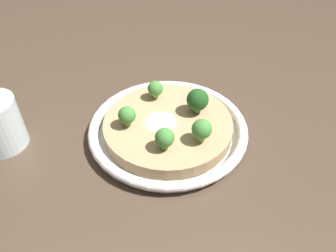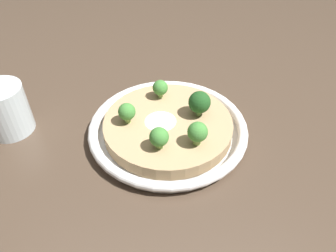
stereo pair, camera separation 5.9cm
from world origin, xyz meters
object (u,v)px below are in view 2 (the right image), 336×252
broccoli_front_left (198,132)px  broccoli_back (127,113)px  broccoli_front_right (200,102)px  risotto_bowl (168,128)px  broccoli_left (159,137)px  broccoli_right (160,88)px  drinking_glass (5,110)px

broccoli_front_left → broccoli_back: bearing=64.6°
broccoli_front_right → broccoli_front_left: (-0.08, 0.01, -0.00)m
risotto_bowl → broccoli_back: size_ratio=7.40×
risotto_bowl → broccoli_left: bearing=165.8°
broccoli_front_left → broccoli_back: size_ratio=1.09×
broccoli_right → broccoli_front_right: bearing=-129.0°
broccoli_back → broccoli_front_left: bearing=-115.4°
broccoli_front_left → drinking_glass: bearing=76.0°
broccoli_front_right → broccoli_front_left: 0.08m
broccoli_front_left → broccoli_back: (0.06, 0.12, -0.00)m
broccoli_front_left → broccoli_front_right: bearing=-8.3°
risotto_bowl → broccoli_front_right: (0.02, -0.06, 0.04)m
broccoli_front_left → broccoli_left: size_ratio=1.08×
broccoli_right → broccoli_front_left: 0.14m
broccoli_back → drinking_glass: drinking_glass is taller
risotto_bowl → broccoli_front_right: bearing=-73.7°
broccoli_front_left → broccoli_left: bearing=96.4°
broccoli_left → risotto_bowl: bearing=-14.2°
broccoli_left → drinking_glass: (0.09, 0.28, -0.01)m
drinking_glass → broccoli_front_right: bearing=-91.4°
broccoli_front_left → broccoli_left: (-0.01, 0.06, -0.00)m
broccoli_front_right → broccoli_front_left: size_ratio=1.13×
broccoli_front_right → broccoli_left: size_ratio=1.22×
broccoli_front_left → drinking_glass: 0.35m
drinking_glass → broccoli_back: bearing=-97.3°
risotto_bowl → broccoli_right: 0.08m
drinking_glass → broccoli_left: bearing=-108.3°
broccoli_front_left → broccoli_left: broccoli_front_left is taller
broccoli_back → drinking_glass: (0.03, 0.22, -0.01)m
drinking_glass → broccoli_right: bearing=-80.5°
risotto_bowl → drinking_glass: size_ratio=3.12×
broccoli_right → risotto_bowl: bearing=-170.4°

